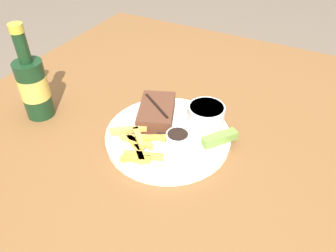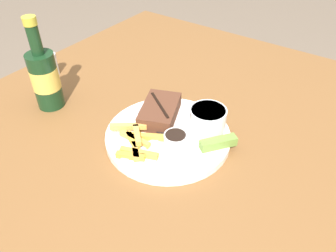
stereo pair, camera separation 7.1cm
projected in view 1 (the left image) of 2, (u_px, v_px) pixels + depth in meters
name	position (u px, v px, depth m)	size (l,w,h in m)	color
dining_table	(168.00, 163.00, 0.79)	(1.22, 1.09, 0.73)	brown
dinner_plate	(168.00, 136.00, 0.73)	(0.28, 0.28, 0.02)	white
steak_portion	(157.00, 112.00, 0.76)	(0.15, 0.12, 0.04)	#512D1E
fries_pile	(138.00, 144.00, 0.69)	(0.11, 0.14, 0.02)	gold
coleslaw_cup	(206.00, 115.00, 0.73)	(0.08, 0.08, 0.05)	white
dipping_sauce_cup	(178.00, 138.00, 0.69)	(0.05, 0.05, 0.03)	silver
pickle_spear	(220.00, 138.00, 0.70)	(0.08, 0.07, 0.02)	olive
fork_utensil	(146.00, 150.00, 0.68)	(0.13, 0.04, 0.00)	#B7B7BC
knife_utensil	(154.00, 128.00, 0.74)	(0.08, 0.16, 0.01)	#B7B7BC
beer_bottle	(33.00, 86.00, 0.76)	(0.07, 0.07, 0.23)	#143319
salt_shaker	(36.00, 72.00, 0.91)	(0.03, 0.03, 0.07)	white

